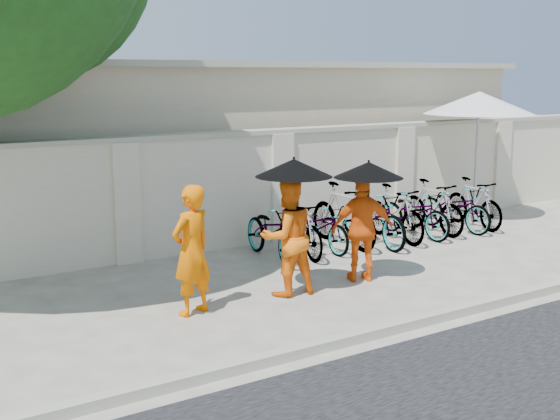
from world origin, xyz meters
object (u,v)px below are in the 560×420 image
monk_center (287,237)px  monk_right (363,229)px  patio_umbrella (479,104)px  monk_left (192,250)px

monk_center → monk_right: monk_center is taller
monk_right → monk_center: bearing=20.5°
monk_center → patio_umbrella: bearing=-156.7°
monk_center → monk_left: bearing=4.7°
monk_left → monk_center: size_ratio=1.02×
monk_left → monk_right: 2.81m
monk_left → monk_right: monk_left is taller
monk_left → monk_right: bearing=159.7°
monk_left → monk_center: bearing=160.9°
monk_right → patio_umbrella: 5.59m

